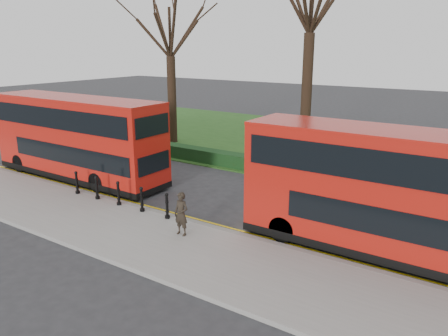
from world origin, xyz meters
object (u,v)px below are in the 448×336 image
Objects in this scene: bus_lead at (77,138)px; pedestrian at (181,214)px; bollard_row at (118,194)px; bus_rear at (404,197)px.

pedestrian is (9.18, -2.88, -1.17)m from bus_lead.
bus_lead is 9.69m from pedestrian.
bus_rear is (10.96, 1.94, 1.45)m from bollard_row.
bus_rear is 6.59× the size of pedestrian.
bus_rear is at bearing 10.03° from bollard_row.
bus_lead reaches higher than pedestrian.
bollard_row is 11.22m from bus_rear.
pedestrian is at bearing -17.42° from bus_lead.
bus_rear is 7.46m from pedestrian.
bus_lead reaches higher than bollard_row.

